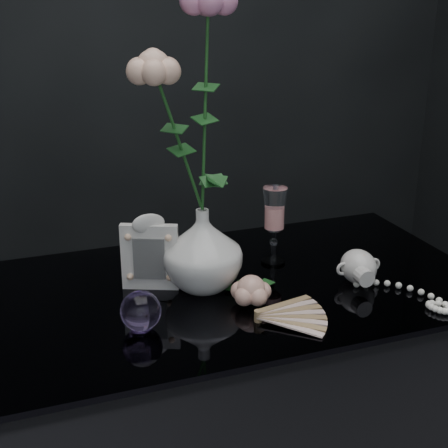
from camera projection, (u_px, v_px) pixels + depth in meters
name	position (u px, v px, depth m)	size (l,w,h in m)	color
table	(231.00, 435.00, 1.42)	(1.05, 0.58, 0.76)	black
vase	(203.00, 249.00, 1.25)	(0.16, 0.16, 0.17)	white
wine_glass	(274.00, 226.00, 1.36)	(0.05, 0.05, 0.17)	white
picture_frame	(150.00, 252.00, 1.25)	(0.12, 0.09, 0.16)	silver
paperweight	(141.00, 311.00, 1.10)	(0.07, 0.07, 0.07)	#A07FCE
paper_fan	(258.00, 315.00, 1.14)	(0.25, 0.20, 0.03)	beige
loose_rose	(251.00, 290.00, 1.20)	(0.13, 0.17, 0.06)	#DFA490
pearl_jar	(359.00, 265.00, 1.29)	(0.25, 0.26, 0.07)	silver
roses	(192.00, 103.00, 1.14)	(0.20, 0.13, 0.48)	#DDAC91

